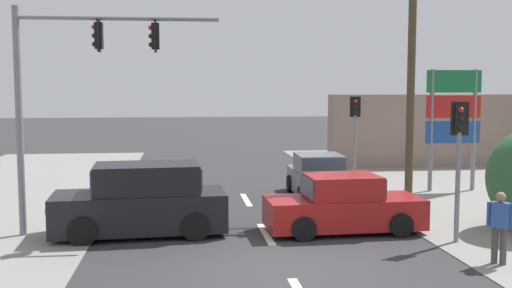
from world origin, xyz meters
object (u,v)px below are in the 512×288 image
shopping_plaza_sign (453,113)px  sedan_kerbside_parked (319,178)px  sedan_oncoming_near (343,206)px  utility_pole_midground_right (408,46)px  pedestal_signal_far_median (355,124)px  suv_oncoming_mid (142,202)px  traffic_signal_mast (69,78)px  pedestrian_at_kerb (500,224)px  pedestal_signal_right_kerb (459,148)px

shopping_plaza_sign → sedan_kerbside_parked: shopping_plaza_sign is taller
shopping_plaza_sign → sedan_oncoming_near: size_ratio=1.07×
utility_pole_midground_right → shopping_plaza_sign: size_ratio=2.13×
utility_pole_midground_right → pedestal_signal_far_median: 5.65m
suv_oncoming_mid → traffic_signal_mast: bearing=173.0°
traffic_signal_mast → pedestrian_at_kerb: (9.80, -4.01, -3.22)m
utility_pole_midground_right → suv_oncoming_mid: size_ratio=2.11×
sedan_oncoming_near → sedan_kerbside_parked: (0.50, 5.04, 0.00)m
sedan_oncoming_near → pedestal_signal_right_kerb: bearing=-30.6°
sedan_oncoming_near → shopping_plaza_sign: bearing=45.1°
sedan_oncoming_near → sedan_kerbside_parked: 5.06m
pedestal_signal_right_kerb → suv_oncoming_mid: bearing=166.9°
pedestal_signal_right_kerb → pedestrian_at_kerb: (0.06, -1.94, -1.49)m
sedan_oncoming_near → traffic_signal_mast: bearing=175.5°
sedan_oncoming_near → pedestrian_at_kerb: 4.30m
pedestal_signal_far_median → shopping_plaza_sign: bearing=-38.3°
traffic_signal_mast → sedan_oncoming_near: (7.22, -0.57, -3.44)m
pedestal_signal_right_kerb → sedan_oncoming_near: bearing=149.4°
shopping_plaza_sign → pedestrian_at_kerb: 10.03m
pedestal_signal_far_median → suv_oncoming_mid: (-8.14, -7.91, -1.53)m
utility_pole_midground_right → pedestrian_at_kerb: 8.10m
pedestrian_at_kerb → suv_oncoming_mid: bearing=154.6°
traffic_signal_mast → sedan_oncoming_near: traffic_signal_mast is taller
utility_pole_midground_right → traffic_signal_mast: (-10.26, -2.82, -1.12)m
pedestal_signal_far_median → shopping_plaza_sign: size_ratio=0.77×
utility_pole_midground_right → shopping_plaza_sign: 4.35m
sedan_oncoming_near → pedestrian_at_kerb: (2.58, -3.44, 0.22)m
sedan_oncoming_near → suv_oncoming_mid: 5.41m
utility_pole_midground_right → pedestal_signal_far_median: utility_pole_midground_right is taller
utility_pole_midground_right → pedestal_signal_right_kerb: bearing=-96.0°
pedestal_signal_far_median → sedan_oncoming_near: 8.87m
suv_oncoming_mid → pedestrian_at_kerb: (7.98, -3.78, 0.04)m
sedan_oncoming_near → suv_oncoming_mid: (-5.40, 0.35, 0.18)m
traffic_signal_mast → pedestal_signal_far_median: bearing=37.7°
utility_pole_midground_right → pedestal_signal_right_kerb: 5.68m
traffic_signal_mast → pedestrian_at_kerb: traffic_signal_mast is taller
traffic_signal_mast → sedan_kerbside_parked: traffic_signal_mast is taller
utility_pole_midground_right → pedestal_signal_right_kerb: utility_pole_midground_right is taller
pedestal_signal_right_kerb → suv_oncoming_mid: 8.28m
pedestrian_at_kerb → pedestal_signal_right_kerb: bearing=91.7°
pedestal_signal_far_median → sedan_kerbside_parked: (-2.24, -3.22, -1.71)m
pedestal_signal_right_kerb → sedan_kerbside_parked: bearing=107.3°
traffic_signal_mast → suv_oncoming_mid: size_ratio=1.29×
suv_oncoming_mid → sedan_oncoming_near: bearing=-3.7°
pedestal_signal_right_kerb → utility_pole_midground_right: bearing=84.0°
traffic_signal_mast → suv_oncoming_mid: 3.74m
utility_pole_midground_right → sedan_kerbside_parked: size_ratio=2.29×
suv_oncoming_mid → pedestal_signal_far_median: bearing=44.2°
utility_pole_midground_right → pedestal_signal_far_median: (-0.30, 4.87, -2.85)m
pedestal_signal_far_median → shopping_plaza_sign: 3.96m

